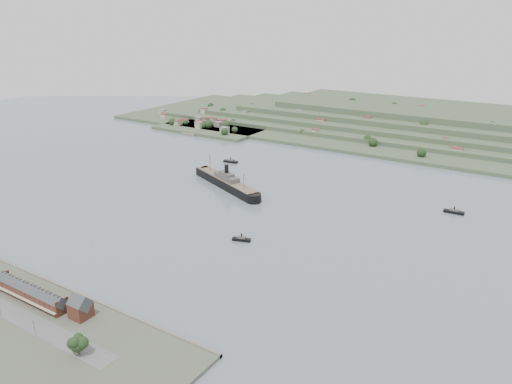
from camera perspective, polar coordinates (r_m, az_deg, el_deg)
The scene contains 10 objects.
ground at distance 415.70m, azimuth -4.02°, elevation -2.47°, with size 1400.00×1400.00×0.00m, color slate.
near_shore at distance 304.10m, azimuth -26.02°, elevation -13.33°, with size 220.00×80.00×2.60m.
terrace_row at distance 316.71m, azimuth -24.29°, elevation -10.45°, with size 55.60×9.80×11.07m.
gabled_building at distance 290.40m, azimuth -19.43°, elevation -12.30°, with size 10.40×10.18×14.09m.
far_peninsula at distance 743.92m, azimuth 16.26°, elevation 7.73°, with size 760.00×309.00×30.00m.
steamship at distance 479.76m, azimuth -3.65°, elevation 1.25°, with size 105.55×55.52×26.90m.
tugboat at distance 365.69m, azimuth -1.68°, elevation -5.40°, with size 14.06×7.72×6.12m.
ferry_west at distance 557.06m, azimuth -2.92°, elevation 3.53°, with size 17.20×6.95×6.27m.
ferry_east at distance 446.22m, azimuth 21.69°, elevation -2.10°, with size 16.57×5.17×6.15m.
fig_tree at distance 262.20m, azimuth -19.73°, elevation -15.97°, with size 9.91×8.58×11.06m.
Camera 1 is at (231.51, -307.58, 156.83)m, focal length 35.00 mm.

